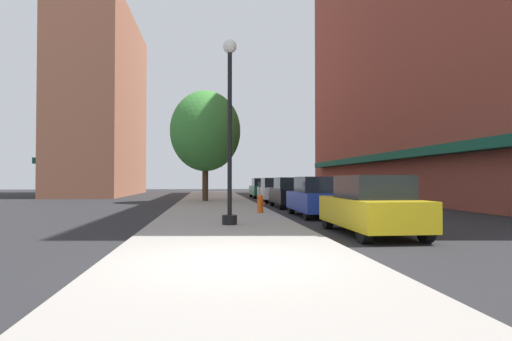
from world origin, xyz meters
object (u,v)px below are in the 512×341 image
(car_white, at_px, (274,190))
(tree_near, at_px, (205,131))
(lamppost, at_px, (230,127))
(fire_hydrant, at_px, (260,203))
(car_green, at_px, (262,188))
(car_yellow, at_px, (371,206))
(parking_meter_near, at_px, (259,191))
(car_blue, at_px, (317,197))
(car_black, at_px, (290,193))

(car_white, bearing_deg, tree_near, -177.98)
(lamppost, height_order, tree_near, tree_near)
(fire_hydrant, xyz_separation_m, car_green, (2.29, 17.61, 0.29))
(car_yellow, bearing_deg, parking_meter_near, 100.17)
(car_blue, bearing_deg, tree_near, 110.42)
(lamppost, xyz_separation_m, car_green, (3.83, 22.24, -2.39))
(fire_hydrant, distance_m, car_white, 11.39)
(car_blue, xyz_separation_m, car_white, (0.00, 11.93, 0.00))
(car_black, relative_size, car_white, 1.00)
(car_white, bearing_deg, lamppost, -104.63)
(car_white, bearing_deg, parking_meter_near, -104.70)
(lamppost, bearing_deg, car_black, 68.46)
(car_green, bearing_deg, car_blue, -90.49)
(car_blue, distance_m, car_green, 18.38)
(car_black, height_order, car_green, same)
(fire_hydrant, distance_m, car_black, 5.57)
(lamppost, distance_m, parking_meter_near, 8.33)
(car_blue, distance_m, car_black, 5.84)
(car_yellow, xyz_separation_m, car_green, (0.00, 24.36, 0.00))
(tree_near, bearing_deg, car_yellow, -75.10)
(lamppost, xyz_separation_m, car_yellow, (3.83, -2.11, -2.39))
(fire_hydrant, relative_size, car_yellow, 0.18)
(car_yellow, relative_size, car_green, 1.00)
(tree_near, xyz_separation_m, car_yellow, (4.70, -17.66, -4.00))
(car_white, xyz_separation_m, car_green, (0.00, 6.45, 0.00))
(parking_meter_near, xyz_separation_m, tree_near, (-2.75, 7.75, 3.86))
(car_black, bearing_deg, parking_meter_near, -137.38)
(car_white, bearing_deg, car_blue, -91.00)
(car_yellow, relative_size, car_black, 1.00)
(parking_meter_near, height_order, tree_near, tree_near)
(car_blue, height_order, car_white, same)
(tree_near, bearing_deg, car_white, 3.02)
(lamppost, relative_size, fire_hydrant, 7.47)
(car_yellow, bearing_deg, car_black, 89.04)
(car_white, bearing_deg, car_yellow, -91.00)
(tree_near, relative_size, car_green, 1.73)
(parking_meter_near, distance_m, car_blue, 4.39)
(fire_hydrant, relative_size, tree_near, 0.11)
(lamppost, distance_m, car_yellow, 4.99)
(tree_near, height_order, car_black, tree_near)
(car_blue, bearing_deg, car_white, 88.51)
(lamppost, height_order, parking_meter_near, lamppost)
(lamppost, height_order, car_black, lamppost)
(tree_near, distance_m, car_white, 6.18)
(car_black, distance_m, car_green, 12.54)
(fire_hydrant, xyz_separation_m, tree_near, (-2.41, 10.91, 4.29))
(tree_near, bearing_deg, fire_hydrant, -77.53)
(parking_meter_near, distance_m, car_white, 8.23)
(tree_near, relative_size, car_yellow, 1.73)
(parking_meter_near, bearing_deg, lamppost, -103.57)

